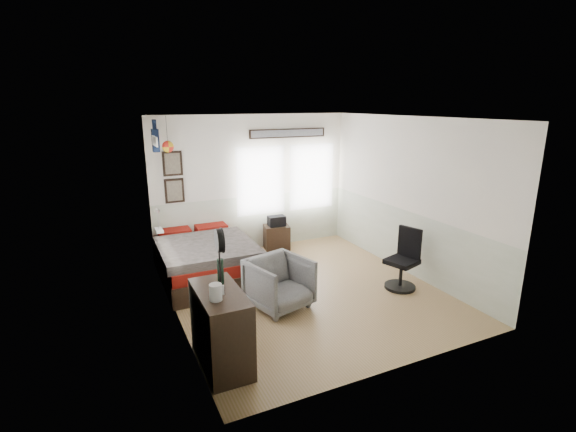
# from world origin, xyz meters

# --- Properties ---
(ground_plane) EXTENTS (4.00, 4.50, 0.01)m
(ground_plane) POSITION_xyz_m (0.00, 0.00, -0.01)
(ground_plane) COLOR olive
(room_shell) EXTENTS (4.02, 4.52, 2.71)m
(room_shell) POSITION_xyz_m (-0.08, 0.19, 1.61)
(room_shell) COLOR silver
(room_shell) RESTS_ON ground_plane
(wall_decor) EXTENTS (3.55, 1.32, 1.44)m
(wall_decor) POSITION_xyz_m (-1.10, 1.96, 2.10)
(wall_decor) COLOR black
(wall_decor) RESTS_ON room_shell
(bed) EXTENTS (1.53, 2.10, 0.67)m
(bed) POSITION_xyz_m (-1.30, 1.20, 0.33)
(bed) COLOR #342318
(bed) RESTS_ON ground_plane
(dresser) EXTENTS (0.48, 1.00, 0.90)m
(dresser) POSITION_xyz_m (-1.74, -1.31, 0.45)
(dresser) COLOR #342318
(dresser) RESTS_ON ground_plane
(armchair) EXTENTS (0.98, 1.00, 0.74)m
(armchair) POSITION_xyz_m (-0.58, -0.33, 0.37)
(armchair) COLOR gray
(armchair) RESTS_ON ground_plane
(nightstand) EXTENTS (0.56, 0.48, 0.49)m
(nightstand) POSITION_xyz_m (0.39, 2.00, 0.25)
(nightstand) COLOR #342318
(nightstand) RESTS_ON ground_plane
(task_chair) EXTENTS (0.55, 0.55, 0.99)m
(task_chair) POSITION_xyz_m (1.50, -0.56, 0.40)
(task_chair) COLOR black
(task_chair) RESTS_ON ground_plane
(kettle) EXTENTS (0.16, 0.13, 0.18)m
(kettle) POSITION_xyz_m (-1.83, -1.50, 0.99)
(kettle) COLOR silver
(kettle) RESTS_ON dresser
(bottle) EXTENTS (0.07, 0.07, 0.30)m
(bottle) POSITION_xyz_m (-1.66, -1.12, 1.05)
(bottle) COLOR black
(bottle) RESTS_ON dresser
(stand_fan) EXTENTS (0.10, 0.28, 0.69)m
(stand_fan) POSITION_xyz_m (-1.68, -1.20, 1.44)
(stand_fan) COLOR black
(stand_fan) RESTS_ON dresser
(black_bag) EXTENTS (0.36, 0.25, 0.20)m
(black_bag) POSITION_xyz_m (0.39, 2.00, 0.59)
(black_bag) COLOR black
(black_bag) RESTS_ON nightstand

